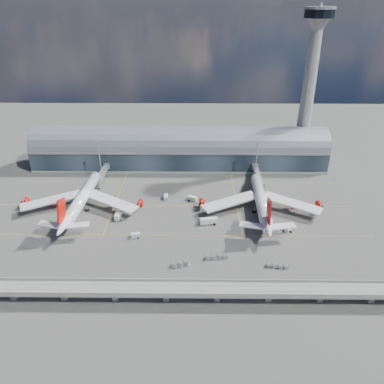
{
  "coord_description": "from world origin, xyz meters",
  "views": [
    {
      "loc": [
        11.31,
        -165.64,
        106.09
      ],
      "look_at": [
        9.46,
        10.0,
        14.0
      ],
      "focal_mm": 35.0,
      "sensor_mm": 36.0,
      "label": 1
    }
  ],
  "objects_px": {
    "airliner_left": "(81,200)",
    "service_truck_3": "(288,229)",
    "floodlight_mast_right": "(256,160)",
    "service_truck_1": "(136,235)",
    "cargo_train_1": "(277,266)",
    "floodlight_mast_left": "(100,159)",
    "cargo_train_2": "(217,257)",
    "service_truck_4": "(166,197)",
    "service_truck_2": "(209,221)",
    "cargo_train_0": "(180,264)",
    "service_truck_0": "(118,215)",
    "control_tower": "(308,90)",
    "airliner_right": "(261,202)",
    "service_truck_5": "(192,198)"
  },
  "relations": [
    {
      "from": "cargo_train_1",
      "to": "airliner_right",
      "type": "bearing_deg",
      "value": -10.12
    },
    {
      "from": "control_tower",
      "to": "service_truck_2",
      "type": "bearing_deg",
      "value": -129.08
    },
    {
      "from": "floodlight_mast_left",
      "to": "cargo_train_2",
      "type": "height_order",
      "value": "floodlight_mast_left"
    },
    {
      "from": "service_truck_2",
      "to": "service_truck_5",
      "type": "relative_size",
      "value": 1.59
    },
    {
      "from": "control_tower",
      "to": "airliner_left",
      "type": "relative_size",
      "value": 1.43
    },
    {
      "from": "airliner_right",
      "to": "service_truck_3",
      "type": "xyz_separation_m",
      "value": [
        11.14,
        -19.95,
        -4.62
      ]
    },
    {
      "from": "service_truck_0",
      "to": "cargo_train_1",
      "type": "height_order",
      "value": "service_truck_0"
    },
    {
      "from": "service_truck_2",
      "to": "service_truck_4",
      "type": "bearing_deg",
      "value": 30.98
    },
    {
      "from": "airliner_left",
      "to": "cargo_train_1",
      "type": "xyz_separation_m",
      "value": [
        99.72,
        -49.65,
        -5.45
      ]
    },
    {
      "from": "service_truck_0",
      "to": "service_truck_1",
      "type": "relative_size",
      "value": 1.7
    },
    {
      "from": "floodlight_mast_left",
      "to": "service_truck_1",
      "type": "bearing_deg",
      "value": -64.74
    },
    {
      "from": "floodlight_mast_left",
      "to": "service_truck_0",
      "type": "distance_m",
      "value": 54.09
    },
    {
      "from": "service_truck_2",
      "to": "control_tower",
      "type": "bearing_deg",
      "value": -50.2
    },
    {
      "from": "service_truck_0",
      "to": "control_tower",
      "type": "bearing_deg",
      "value": 36.37
    },
    {
      "from": "airliner_left",
      "to": "service_truck_3",
      "type": "xyz_separation_m",
      "value": [
        110.68,
        -20.2,
        -5.0
      ]
    },
    {
      "from": "service_truck_2",
      "to": "service_truck_5",
      "type": "distance_m",
      "value": 26.65
    },
    {
      "from": "control_tower",
      "to": "airliner_right",
      "type": "relative_size",
      "value": 1.44
    },
    {
      "from": "floodlight_mast_right",
      "to": "cargo_train_0",
      "type": "bearing_deg",
      "value": -116.86
    },
    {
      "from": "cargo_train_1",
      "to": "service_truck_1",
      "type": "bearing_deg",
      "value": 60.74
    },
    {
      "from": "airliner_left",
      "to": "service_truck_4",
      "type": "relative_size",
      "value": 16.23
    },
    {
      "from": "service_truck_0",
      "to": "service_truck_3",
      "type": "relative_size",
      "value": 1.46
    },
    {
      "from": "cargo_train_0",
      "to": "cargo_train_1",
      "type": "xyz_separation_m",
      "value": [
        42.75,
        -0.58,
        -0.15
      ]
    },
    {
      "from": "service_truck_1",
      "to": "cargo_train_1",
      "type": "bearing_deg",
      "value": -116.75
    },
    {
      "from": "control_tower",
      "to": "service_truck_5",
      "type": "bearing_deg",
      "value": -142.98
    },
    {
      "from": "service_truck_1",
      "to": "cargo_train_0",
      "type": "distance_m",
      "value": 31.86
    },
    {
      "from": "service_truck_1",
      "to": "service_truck_3",
      "type": "relative_size",
      "value": 0.86
    },
    {
      "from": "control_tower",
      "to": "airliner_left",
      "type": "bearing_deg",
      "value": -153.57
    },
    {
      "from": "floodlight_mast_right",
      "to": "cargo_train_0",
      "type": "height_order",
      "value": "floodlight_mast_right"
    },
    {
      "from": "floodlight_mast_left",
      "to": "service_truck_0",
      "type": "xyz_separation_m",
      "value": [
        19.84,
        -48.87,
        -11.97
      ]
    },
    {
      "from": "airliner_left",
      "to": "floodlight_mast_left",
      "type": "bearing_deg",
      "value": 88.75
    },
    {
      "from": "floodlight_mast_left",
      "to": "airliner_left",
      "type": "distance_m",
      "value": 40.9
    },
    {
      "from": "floodlight_mast_left",
      "to": "cargo_train_0",
      "type": "xyz_separation_m",
      "value": [
        54.8,
        -89.25,
        -12.66
      ]
    },
    {
      "from": "floodlight_mast_right",
      "to": "service_truck_1",
      "type": "relative_size",
      "value": 5.54
    },
    {
      "from": "floodlight_mast_left",
      "to": "service_truck_5",
      "type": "height_order",
      "value": "floodlight_mast_left"
    },
    {
      "from": "cargo_train_1",
      "to": "cargo_train_2",
      "type": "bearing_deg",
      "value": 66.65
    },
    {
      "from": "cargo_train_1",
      "to": "cargo_train_2",
      "type": "xyz_separation_m",
      "value": [
        -26.26,
        6.07,
        0.11
      ]
    },
    {
      "from": "service_truck_5",
      "to": "cargo_train_2",
      "type": "distance_m",
      "value": 56.06
    },
    {
      "from": "cargo_train_1",
      "to": "floodlight_mast_left",
      "type": "bearing_deg",
      "value": 37.03
    },
    {
      "from": "floodlight_mast_left",
      "to": "service_truck_4",
      "type": "xyz_separation_m",
      "value": [
        43.83,
        -26.97,
        -12.36
      ]
    },
    {
      "from": "cargo_train_2",
      "to": "airliner_left",
      "type": "bearing_deg",
      "value": 66.28
    },
    {
      "from": "service_truck_0",
      "to": "service_truck_1",
      "type": "xyz_separation_m",
      "value": [
        11.9,
        -18.4,
        -0.38
      ]
    },
    {
      "from": "cargo_train_0",
      "to": "service_truck_1",
      "type": "bearing_deg",
      "value": 64.41
    },
    {
      "from": "service_truck_2",
      "to": "floodlight_mast_left",
      "type": "bearing_deg",
      "value": 40.52
    },
    {
      "from": "airliner_left",
      "to": "cargo_train_2",
      "type": "xyz_separation_m",
      "value": [
        73.45,
        -43.58,
        -5.34
      ]
    },
    {
      "from": "cargo_train_0",
      "to": "cargo_train_1",
      "type": "bearing_deg",
      "value": -72.74
    },
    {
      "from": "cargo_train_2",
      "to": "control_tower",
      "type": "bearing_deg",
      "value": -22.73
    },
    {
      "from": "service_truck_4",
      "to": "floodlight_mast_right",
      "type": "bearing_deg",
      "value": 28.0
    },
    {
      "from": "service_truck_0",
      "to": "service_truck_2",
      "type": "bearing_deg",
      "value": -3.49
    },
    {
      "from": "airliner_left",
      "to": "cargo_train_2",
      "type": "bearing_deg",
      "value": -28.84
    },
    {
      "from": "cargo_train_0",
      "to": "control_tower",
      "type": "bearing_deg",
      "value": -16.33
    }
  ]
}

